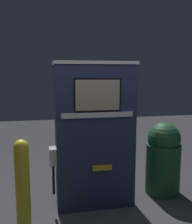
% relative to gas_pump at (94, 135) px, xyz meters
% --- Properties ---
extents(ground_plane, '(14.00, 14.00, 0.00)m').
position_rel_gas_pump_xyz_m(ground_plane, '(0.00, -0.20, -0.98)').
color(ground_plane, '#38383A').
extents(gas_pump, '(1.14, 0.44, 1.96)m').
position_rel_gas_pump_xyz_m(gas_pump, '(0.00, 0.00, 0.00)').
color(gas_pump, '#232D4C').
rests_on(gas_pump, ground_plane).
extents(safety_bollard, '(0.16, 0.16, 1.11)m').
position_rel_gas_pump_xyz_m(safety_bollard, '(-0.91, -0.56, -0.40)').
color(safety_bollard, yellow).
rests_on(safety_bollard, ground_plane).
extents(trash_bin, '(0.51, 0.51, 1.09)m').
position_rel_gas_pump_xyz_m(trash_bin, '(1.08, 0.14, -0.44)').
color(trash_bin, '#1E4C2D').
rests_on(trash_bin, ground_plane).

